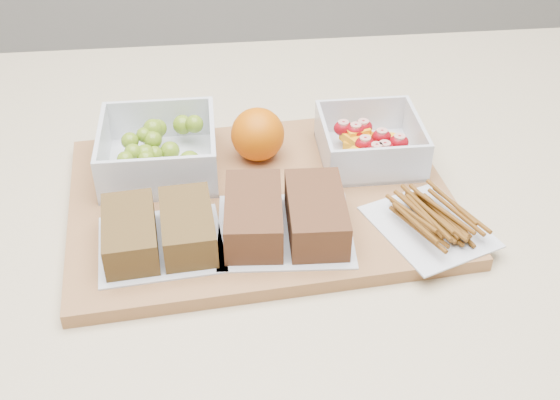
# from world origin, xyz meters

# --- Properties ---
(cutting_board) EXTENTS (0.44, 0.33, 0.02)m
(cutting_board) POSITION_xyz_m (-0.00, 0.02, 0.91)
(cutting_board) COLOR #9C6B40
(cutting_board) RESTS_ON counter
(grape_container) EXTENTS (0.13, 0.13, 0.06)m
(grape_container) POSITION_xyz_m (-0.11, 0.08, 0.94)
(grape_container) COLOR silver
(grape_container) RESTS_ON cutting_board
(fruit_container) EXTENTS (0.12, 0.12, 0.05)m
(fruit_container) POSITION_xyz_m (0.13, 0.08, 0.94)
(fruit_container) COLOR silver
(fruit_container) RESTS_ON cutting_board
(orange) EXTENTS (0.06, 0.06, 0.06)m
(orange) POSITION_xyz_m (0.00, 0.09, 0.95)
(orange) COLOR #CE5C04
(orange) RESTS_ON cutting_board
(sandwich_bag_left) EXTENTS (0.13, 0.12, 0.04)m
(sandwich_bag_left) POSITION_xyz_m (-0.11, -0.06, 0.93)
(sandwich_bag_left) COLOR silver
(sandwich_bag_left) RESTS_ON cutting_board
(sandwich_bag_center) EXTENTS (0.15, 0.13, 0.04)m
(sandwich_bag_center) POSITION_xyz_m (0.02, -0.05, 0.94)
(sandwich_bag_center) COLOR silver
(sandwich_bag_center) RESTS_ON cutting_board
(pretzel_bag) EXTENTS (0.14, 0.15, 0.03)m
(pretzel_bag) POSITION_xyz_m (0.17, -0.06, 0.93)
(pretzel_bag) COLOR silver
(pretzel_bag) RESTS_ON cutting_board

